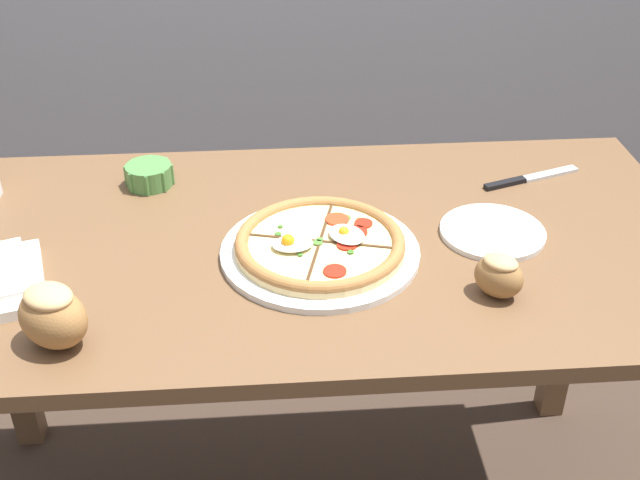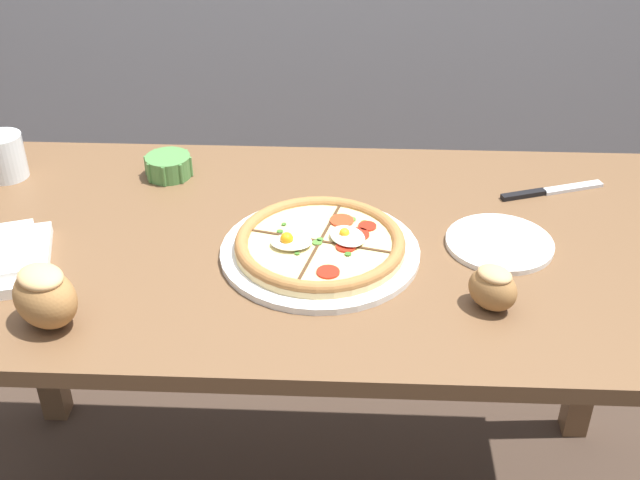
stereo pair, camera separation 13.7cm
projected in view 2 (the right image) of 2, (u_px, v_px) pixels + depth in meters
dining_table at (302, 289)px, 1.49m from camera, size 1.45×0.74×0.77m
pizza at (320, 246)px, 1.37m from camera, size 0.34×0.34×0.05m
ramekin_bowl at (168, 165)px, 1.61m from camera, size 0.10×0.10×0.04m
bread_piece_near at (44, 295)px, 1.20m from camera, size 0.14×0.13×0.10m
bread_piece_mid at (493, 287)px, 1.24m from camera, size 0.10×0.10×0.07m
knife_main at (551, 191)px, 1.57m from camera, size 0.21×0.09×0.01m
water_glass at (5, 159)px, 1.60m from camera, size 0.08×0.08×0.09m
side_saucer at (499, 243)px, 1.41m from camera, size 0.19×0.19×0.01m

